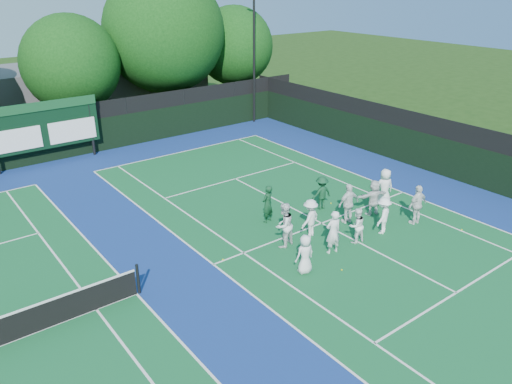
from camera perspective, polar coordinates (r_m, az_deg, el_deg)
ground at (r=20.89m, az=9.42°, el=-4.56°), size 120.00×120.00×0.00m
court_apron at (r=18.26m, az=-6.27°, el=-8.77°), size 34.00×32.00×0.01m
near_court at (r=21.49m, az=7.51°, el=-3.56°), size 11.05×23.85×0.01m
back_fence at (r=30.60m, az=-21.31°, el=6.01°), size 34.00×0.08×3.00m
divider_fence_right at (r=27.67m, az=21.16°, el=4.29°), size 0.08×32.00×3.00m
scoreboard at (r=29.75m, az=-23.16°, el=6.93°), size 6.00×0.21×3.55m
clubhouse at (r=39.02m, az=-19.38°, el=10.76°), size 18.00×6.00×4.00m
light_pole_right at (r=35.39m, az=-0.23°, el=17.93°), size 1.20×0.30×10.12m
tree_c at (r=33.92m, az=-20.15°, el=13.38°), size 6.00×6.00×7.74m
tree_d at (r=36.21m, az=-10.30°, el=17.26°), size 8.24×8.24×10.35m
tree_e at (r=39.35m, az=-2.38°, el=16.17°), size 5.85×5.85×7.81m
tennis_ball_0 at (r=18.32m, az=9.77°, el=-8.76°), size 0.07×0.07×0.07m
tennis_ball_1 at (r=23.35m, az=8.56°, el=-1.28°), size 0.07×0.07×0.07m
tennis_ball_2 at (r=22.42m, az=22.45°, el=-4.01°), size 0.07×0.07×0.07m
tennis_ball_3 at (r=18.70m, az=-3.79°, el=-7.72°), size 0.07×0.07×0.07m
tennis_ball_4 at (r=22.22m, az=6.68°, el=-2.51°), size 0.07×0.07×0.07m
tennis_ball_5 at (r=24.14m, az=10.49°, el=-0.57°), size 0.07×0.07×0.07m
player_front_0 at (r=17.70m, az=5.63°, el=-7.09°), size 0.76×0.53×1.48m
player_front_1 at (r=18.97m, az=8.81°, el=-4.56°), size 0.70×0.52×1.75m
player_front_2 at (r=19.94m, az=11.42°, el=-3.77°), size 0.79×0.65×1.46m
player_front_3 at (r=20.87m, az=14.32°, el=-2.62°), size 1.15×0.90×1.57m
player_front_4 at (r=22.02m, az=17.96°, el=-1.38°), size 1.05×0.48×1.75m
player_back_0 at (r=19.22m, az=3.21°, el=-3.80°), size 1.00×0.85×1.81m
player_back_1 at (r=20.07m, az=6.20°, el=-3.00°), size 1.15×0.84×1.60m
player_back_2 at (r=21.40m, az=10.52°, el=-1.30°), size 1.07×0.53×1.76m
player_back_3 at (r=22.39m, az=13.30°, el=-0.61°), size 1.57×0.84×1.61m
player_back_4 at (r=23.44m, az=14.48°, el=0.53°), size 0.98×0.80×1.74m
coach_left at (r=21.10m, az=1.33°, el=-1.38°), size 0.70×0.57×1.68m
coach_right at (r=22.51m, az=7.49°, el=-0.11°), size 1.06×0.69×1.56m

